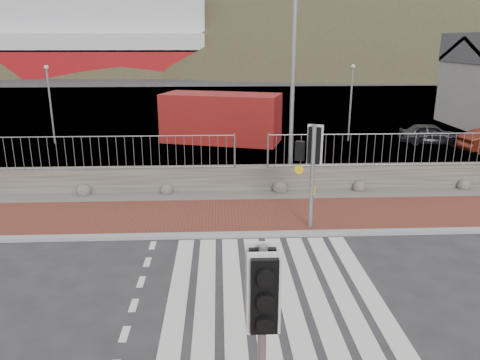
{
  "coord_description": "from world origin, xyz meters",
  "views": [
    {
      "loc": [
        -1.16,
        -9.24,
        5.35
      ],
      "look_at": [
        -0.6,
        3.0,
        1.68
      ],
      "focal_mm": 35.0,
      "sensor_mm": 36.0,
      "label": 1
    }
  ],
  "objects_px": {
    "ferry": "(67,40)",
    "traffic_signal_far": "(312,155)",
    "streetlight": "(298,50)",
    "shipping_container": "(221,118)",
    "car_a": "(431,134)",
    "traffic_signal_near": "(262,305)"
  },
  "relations": [
    {
      "from": "ferry",
      "to": "shipping_container",
      "type": "height_order",
      "value": "ferry"
    },
    {
      "from": "traffic_signal_near",
      "to": "shipping_container",
      "type": "xyz_separation_m",
      "value": [
        -0.38,
        20.09,
        -0.83
      ]
    },
    {
      "from": "shipping_container",
      "to": "car_a",
      "type": "height_order",
      "value": "shipping_container"
    },
    {
      "from": "streetlight",
      "to": "shipping_container",
      "type": "distance_m",
      "value": 9.16
    },
    {
      "from": "traffic_signal_far",
      "to": "car_a",
      "type": "height_order",
      "value": "traffic_signal_far"
    },
    {
      "from": "traffic_signal_far",
      "to": "shipping_container",
      "type": "bearing_deg",
      "value": -54.96
    },
    {
      "from": "streetlight",
      "to": "traffic_signal_far",
      "type": "bearing_deg",
      "value": -106.86
    },
    {
      "from": "traffic_signal_near",
      "to": "shipping_container",
      "type": "height_order",
      "value": "traffic_signal_near"
    },
    {
      "from": "traffic_signal_far",
      "to": "shipping_container",
      "type": "relative_size",
      "value": 0.5
    },
    {
      "from": "streetlight",
      "to": "ferry",
      "type": "bearing_deg",
      "value": 100.28
    },
    {
      "from": "traffic_signal_far",
      "to": "car_a",
      "type": "bearing_deg",
      "value": -103.41
    },
    {
      "from": "traffic_signal_near",
      "to": "streetlight",
      "type": "xyz_separation_m",
      "value": [
        2.36,
        12.18,
        2.88
      ]
    },
    {
      "from": "traffic_signal_far",
      "to": "streetlight",
      "type": "relative_size",
      "value": 0.35
    },
    {
      "from": "traffic_signal_near",
      "to": "car_a",
      "type": "xyz_separation_m",
      "value": [
        10.79,
        18.92,
        -1.58
      ]
    },
    {
      "from": "ferry",
      "to": "traffic_signal_far",
      "type": "height_order",
      "value": "ferry"
    },
    {
      "from": "traffic_signal_near",
      "to": "traffic_signal_far",
      "type": "bearing_deg",
      "value": 74.44
    },
    {
      "from": "traffic_signal_near",
      "to": "car_a",
      "type": "distance_m",
      "value": 21.83
    },
    {
      "from": "streetlight",
      "to": "car_a",
      "type": "xyz_separation_m",
      "value": [
        8.43,
        6.74,
        -4.46
      ]
    },
    {
      "from": "ferry",
      "to": "traffic_signal_far",
      "type": "bearing_deg",
      "value": -67.95
    },
    {
      "from": "ferry",
      "to": "traffic_signal_near",
      "type": "relative_size",
      "value": 16.9
    },
    {
      "from": "traffic_signal_near",
      "to": "streetlight",
      "type": "bearing_deg",
      "value": 78.99
    },
    {
      "from": "ferry",
      "to": "car_a",
      "type": "height_order",
      "value": "ferry"
    }
  ]
}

